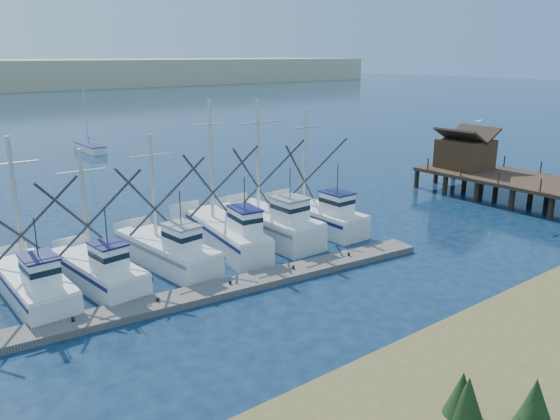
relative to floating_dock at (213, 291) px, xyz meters
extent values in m
plane|color=#0B1A33|center=(8.94, -6.02, -0.18)|extent=(500.00, 500.00, 0.00)
cube|color=#645F59|center=(0.00, 0.00, 0.00)|extent=(27.10, 4.56, 0.36)
cylinder|color=black|center=(30.44, -1.02, 0.67)|extent=(0.44, 0.44, 1.70)
cube|color=black|center=(30.44, -1.02, 1.67)|extent=(7.00, 20.00, 0.30)
cube|color=#4C331E|center=(30.44, 5.98, 3.12)|extent=(4.00, 4.00, 2.60)
cube|color=silver|center=(-7.56, 5.08, 0.50)|extent=(2.60, 7.81, 1.36)
cube|color=white|center=(-7.56, 3.09, 1.93)|extent=(1.44, 1.93, 1.50)
cylinder|color=#B7B2A8|center=(-7.56, 6.40, 4.62)|extent=(0.22, 0.22, 6.88)
cube|color=silver|center=(-4.29, 4.75, 0.49)|extent=(3.12, 7.32, 1.35)
cube|color=white|center=(-4.29, 2.93, 1.92)|extent=(1.54, 1.87, 1.50)
cylinder|color=#B7B2A8|center=(-4.29, 5.96, 4.15)|extent=(0.22, 0.22, 5.97)
cube|color=silver|center=(-0.06, 5.16, 0.55)|extent=(3.29, 8.15, 1.46)
cube|color=white|center=(-0.06, 3.13, 2.03)|extent=(1.60, 2.08, 1.50)
cylinder|color=#B7B2A8|center=(-0.06, 6.52, 4.39)|extent=(0.22, 0.22, 6.22)
cube|color=silver|center=(4.33, 5.66, 0.63)|extent=(3.41, 9.14, 1.61)
cube|color=white|center=(4.33, 3.38, 2.18)|extent=(1.59, 2.33, 1.50)
cylinder|color=#B7B2A8|center=(4.33, 7.19, 5.32)|extent=(0.22, 0.22, 7.78)
cube|color=silver|center=(7.66, 5.29, 0.69)|extent=(3.02, 8.24, 1.74)
cube|color=white|center=(7.66, 3.19, 2.31)|extent=(1.69, 2.03, 1.50)
cylinder|color=#B7B2A8|center=(7.66, 6.68, 5.31)|extent=(0.22, 0.22, 7.50)
cube|color=silver|center=(11.78, 5.30, 0.56)|extent=(2.71, 8.25, 1.49)
cube|color=white|center=(11.78, 3.20, 2.06)|extent=(1.53, 2.03, 1.50)
cylinder|color=#B7B2A8|center=(11.78, 6.71, 4.82)|extent=(0.22, 0.22, 7.02)
cube|color=silver|center=(9.79, 47.15, 0.27)|extent=(1.93, 6.84, 0.90)
cylinder|color=#B7B2A8|center=(9.79, 47.45, 4.32)|extent=(0.12, 0.12, 7.20)
sphere|color=white|center=(24.23, 1.09, 6.98)|extent=(0.21, 0.21, 0.21)
cube|color=white|center=(23.91, 1.09, 7.00)|extent=(0.52, 0.13, 0.14)
cube|color=white|center=(24.54, 1.09, 7.00)|extent=(0.52, 0.13, 0.14)
camera|label=1|loc=(-13.19, -22.90, 11.92)|focal=35.00mm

